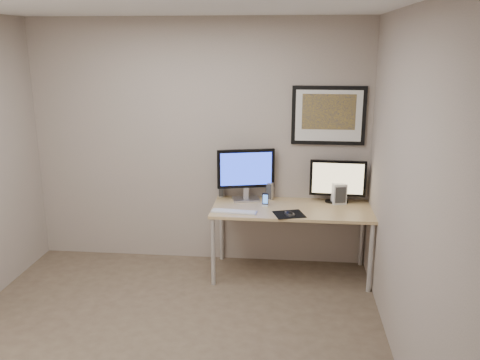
{
  "coord_description": "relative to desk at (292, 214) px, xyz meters",
  "views": [
    {
      "loc": [
        0.97,
        -3.55,
        2.33
      ],
      "look_at": [
        0.5,
        1.1,
        1.07
      ],
      "focal_mm": 38.0,
      "sensor_mm": 36.0,
      "label": 1
    }
  ],
  "objects": [
    {
      "name": "phone_dock",
      "position": [
        -0.27,
        0.03,
        0.13
      ],
      "size": [
        0.07,
        0.07,
        0.13
      ],
      "primitive_type": "cube",
      "rotation": [
        0.0,
        0.0,
        -0.07
      ],
      "color": "black",
      "rests_on": "desk"
    },
    {
      "name": "fan_unit",
      "position": [
        0.48,
        0.19,
        0.17
      ],
      "size": [
        0.16,
        0.13,
        0.21
      ],
      "primitive_type": "cube",
      "rotation": [
        0.0,
        0.0,
        0.25
      ],
      "color": "silver",
      "rests_on": "desk"
    },
    {
      "name": "speaker_left",
      "position": [
        -0.76,
        0.31,
        0.15
      ],
      "size": [
        0.07,
        0.07,
        0.17
      ],
      "primitive_type": "cylinder",
      "rotation": [
        0.0,
        0.0,
        0.02
      ],
      "color": "#B7B6BC",
      "rests_on": "desk"
    },
    {
      "name": "monitor_large",
      "position": [
        -0.48,
        0.21,
        0.37
      ],
      "size": [
        0.59,
        0.25,
        0.55
      ],
      "rotation": [
        0.0,
        0.0,
        0.24
      ],
      "color": "#B7B6BC",
      "rests_on": "desk"
    },
    {
      "name": "framed_art",
      "position": [
        0.35,
        0.33,
        0.96
      ],
      "size": [
        0.75,
        0.04,
        0.6
      ],
      "color": "black",
      "rests_on": "room"
    },
    {
      "name": "room",
      "position": [
        -1.0,
        -0.9,
        0.98
      ],
      "size": [
        3.6,
        3.6,
        3.6
      ],
      "color": "white",
      "rests_on": "ground"
    },
    {
      "name": "floor",
      "position": [
        -1.0,
        -1.35,
        -0.66
      ],
      "size": [
        3.6,
        3.6,
        0.0
      ],
      "primitive_type": "plane",
      "color": "brown",
      "rests_on": "ground"
    },
    {
      "name": "keyboard",
      "position": [
        -0.56,
        -0.2,
        0.07
      ],
      "size": [
        0.46,
        0.17,
        0.02
      ],
      "primitive_type": "cube",
      "rotation": [
        0.0,
        0.0,
        -0.1
      ],
      "color": "#BCBCC1",
      "rests_on": "desk"
    },
    {
      "name": "desk",
      "position": [
        0.0,
        0.0,
        0.0
      ],
      "size": [
        1.6,
        0.7,
        0.73
      ],
      "color": "#A57F50",
      "rests_on": "floor"
    },
    {
      "name": "speaker_right",
      "position": [
        -0.23,
        0.26,
        0.16
      ],
      "size": [
        0.09,
        0.09,
        0.19
      ],
      "primitive_type": "cylinder",
      "rotation": [
        0.0,
        0.0,
        -0.29
      ],
      "color": "#B7B6BC",
      "rests_on": "desk"
    },
    {
      "name": "monitor_tv",
      "position": [
        0.47,
        0.22,
        0.31
      ],
      "size": [
        0.57,
        0.14,
        0.45
      ],
      "rotation": [
        0.0,
        0.0,
        -0.05
      ],
      "color": "black",
      "rests_on": "desk"
    },
    {
      "name": "mousepad",
      "position": [
        -0.03,
        -0.22,
        0.07
      ],
      "size": [
        0.34,
        0.32,
        0.0
      ],
      "primitive_type": "cube",
      "rotation": [
        0.0,
        0.0,
        0.3
      ],
      "color": "black",
      "rests_on": "desk"
    },
    {
      "name": "mouse",
      "position": [
        -0.02,
        -0.23,
        0.09
      ],
      "size": [
        0.09,
        0.12,
        0.04
      ],
      "primitive_type": "ellipsoid",
      "rotation": [
        0.0,
        0.0,
        0.39
      ],
      "color": "black",
      "rests_on": "mousepad"
    }
  ]
}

